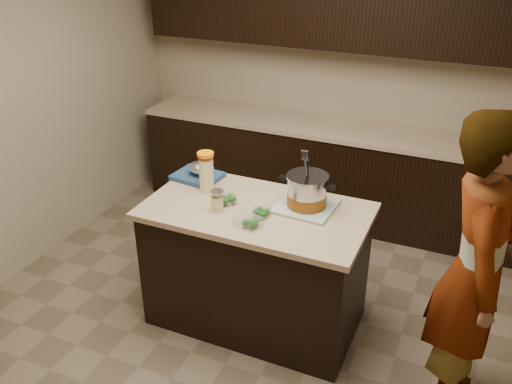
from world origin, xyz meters
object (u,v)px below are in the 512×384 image
Objects in this scene: stock_pot at (307,193)px; person at (475,273)px; lemonade_pitcher at (206,173)px; island at (256,265)px.

person is (1.06, -0.33, -0.11)m from stock_pot.
person is at bearing -9.45° from lemonade_pitcher.
lemonade_pitcher is 1.80m from person.
person reaches higher than lemonade_pitcher.
lemonade_pitcher is 0.15× the size of person.
island is 1.44m from person.
stock_pot is (0.30, 0.14, 0.56)m from island.
island is 5.30× the size of lemonade_pitcher.
person reaches higher than stock_pot.
island is at bearing -154.03° from stock_pot.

